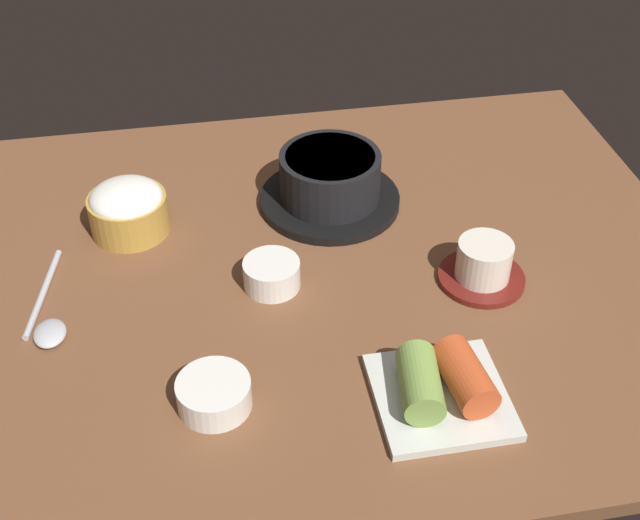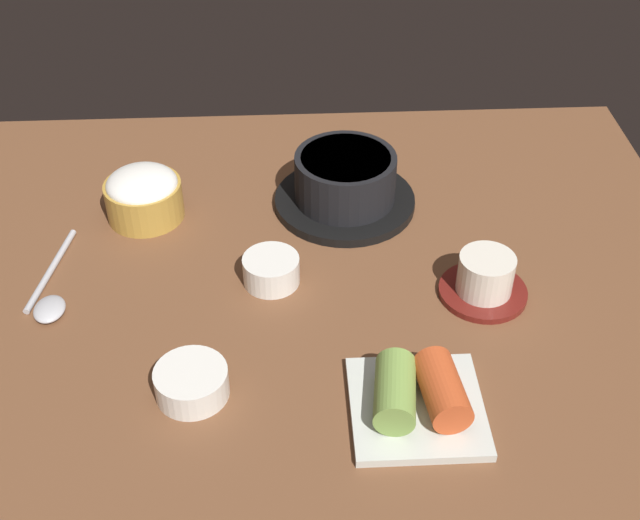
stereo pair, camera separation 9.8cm
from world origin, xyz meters
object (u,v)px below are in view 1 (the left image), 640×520
(stone_pot, at_px, (330,182))
(banchan_cup_center, at_px, (272,273))
(kimchi_plate, at_px, (442,386))
(tea_cup_with_saucer, at_px, (483,265))
(side_bowl_near, at_px, (214,393))
(rice_bowl, at_px, (128,208))
(spoon, at_px, (48,320))

(stone_pot, relative_size, banchan_cup_center, 2.77)
(stone_pot, bearing_deg, banchan_cup_center, -123.07)
(banchan_cup_center, bearing_deg, kimchi_plate, -55.03)
(tea_cup_with_saucer, distance_m, side_bowl_near, 0.36)
(banchan_cup_center, relative_size, side_bowl_near, 0.89)
(stone_pot, relative_size, side_bowl_near, 2.46)
(rice_bowl, distance_m, side_bowl_near, 0.33)
(tea_cup_with_saucer, height_order, banchan_cup_center, tea_cup_with_saucer)
(stone_pot, bearing_deg, side_bowl_near, -119.12)
(side_bowl_near, bearing_deg, kimchi_plate, -8.69)
(side_bowl_near, bearing_deg, banchan_cup_center, 64.61)
(rice_bowl, distance_m, banchan_cup_center, 0.22)
(spoon, bearing_deg, banchan_cup_center, 4.67)
(rice_bowl, bearing_deg, tea_cup_with_saucer, -23.21)
(tea_cup_with_saucer, relative_size, spoon, 0.60)
(spoon, bearing_deg, tea_cup_with_saucer, -1.70)
(tea_cup_with_saucer, relative_size, side_bowl_near, 1.36)
(stone_pot, height_order, rice_bowl, stone_pot)
(tea_cup_with_saucer, bearing_deg, kimchi_plate, -120.77)
(stone_pot, bearing_deg, kimchi_plate, -82.62)
(rice_bowl, xyz_separation_m, spoon, (-0.09, -0.16, -0.03))
(banchan_cup_center, bearing_deg, tea_cup_with_saucer, -8.29)
(kimchi_plate, bearing_deg, stone_pot, 97.38)
(rice_bowl, height_order, kimchi_plate, rice_bowl)
(stone_pot, bearing_deg, rice_bowl, -177.56)
(banchan_cup_center, height_order, spoon, banchan_cup_center)
(banchan_cup_center, distance_m, kimchi_plate, 0.25)
(rice_bowl, height_order, banchan_cup_center, rice_bowl)
(side_bowl_near, relative_size, spoon, 0.44)
(rice_bowl, relative_size, kimchi_plate, 0.74)
(stone_pot, height_order, spoon, stone_pot)
(tea_cup_with_saucer, xyz_separation_m, banchan_cup_center, (-0.25, 0.04, -0.01))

